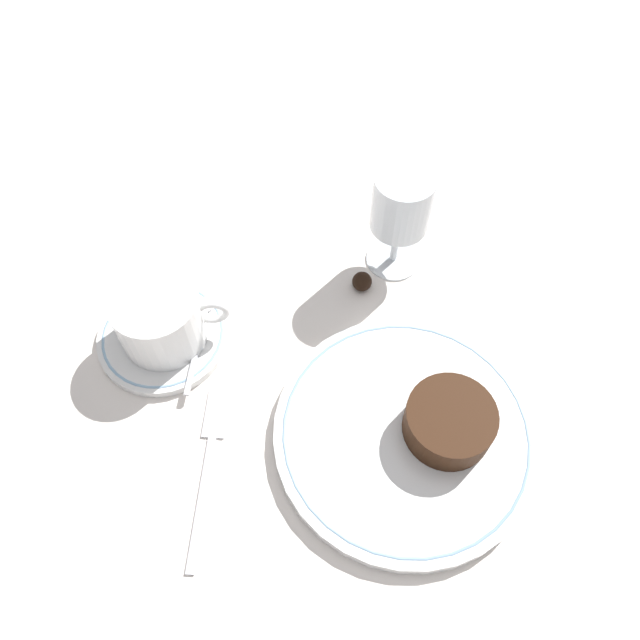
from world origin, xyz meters
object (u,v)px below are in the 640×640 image
Objects in this scene: dinner_plate at (405,433)px; fork at (210,454)px; wine_glass at (401,208)px; dessert_cake at (449,422)px; coffee_cup at (159,317)px.

dinner_plate reaches higher than fork.
wine_glass is 0.22m from dessert_cake.
dessert_cake reaches higher than fork.
dinner_plate is 2.20× the size of coffee_cup.
dessert_cake reaches higher than dinner_plate.
wine_glass reaches higher than dessert_cake.
coffee_cup is at bearing -161.27° from wine_glass.
fork is (0.04, -0.13, -0.04)m from coffee_cup.
dinner_plate is 2.99× the size of dessert_cake.
dinner_plate is 0.23m from wine_glass.
dessert_cake is (0.22, 0.00, 0.03)m from fork.
coffee_cup is 0.14m from fork.
dessert_cake is at bearing 0.46° from fork.
wine_glass is at bearing 46.25° from fork.
dessert_cake is at bearing -25.49° from coffee_cup.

